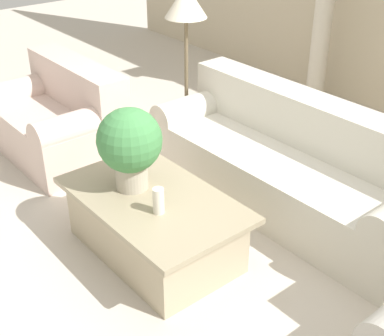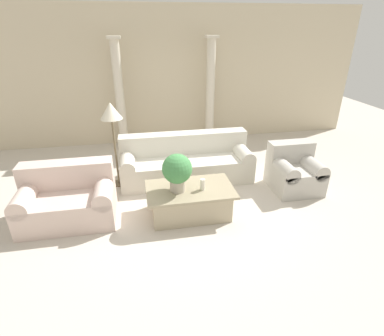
% 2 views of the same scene
% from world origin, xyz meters
% --- Properties ---
extents(ground_plane, '(16.00, 16.00, 0.00)m').
position_xyz_m(ground_plane, '(0.00, 0.00, 0.00)').
color(ground_plane, beige).
extents(sofa_long, '(2.48, 0.88, 0.86)m').
position_xyz_m(sofa_long, '(0.16, 0.91, 0.34)').
color(sofa_long, beige).
rests_on(sofa_long, ground_plane).
extents(loveseat, '(1.38, 0.88, 0.86)m').
position_xyz_m(loveseat, '(-1.84, -0.11, 0.35)').
color(loveseat, beige).
rests_on(loveseat, ground_plane).
extents(coffee_table, '(1.35, 0.82, 0.47)m').
position_xyz_m(coffee_table, '(0.01, -0.34, 0.24)').
color(coffee_table, tan).
rests_on(coffee_table, ground_plane).
extents(potted_plant, '(0.45, 0.45, 0.59)m').
position_xyz_m(potted_plant, '(-0.19, -0.38, 0.81)').
color(potted_plant, '#B2A893').
rests_on(potted_plant, coffee_table).
extents(pillar_candle, '(0.07, 0.07, 0.18)m').
position_xyz_m(pillar_candle, '(0.19, -0.42, 0.56)').
color(pillar_candle, silver).
rests_on(pillar_candle, coffee_table).
extents(floor_lamp, '(0.38, 0.38, 1.56)m').
position_xyz_m(floor_lamp, '(-1.14, 0.89, 1.33)').
color(floor_lamp, brown).
rests_on(floor_lamp, ground_plane).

